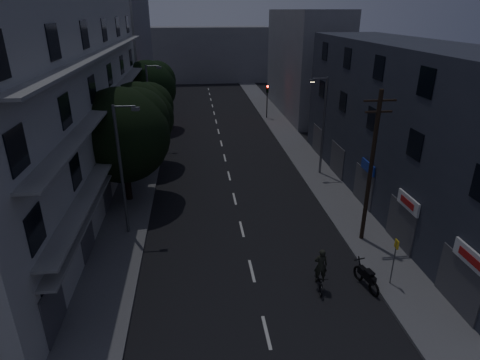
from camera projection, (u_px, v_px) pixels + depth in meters
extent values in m
plane|color=black|center=(224.00, 156.00, 38.50)|extent=(160.00, 160.00, 0.00)
cube|color=#565659|center=(145.00, 158.00, 37.67)|extent=(3.00, 90.00, 0.15)
cube|color=#565659|center=(301.00, 152.00, 39.27)|extent=(3.00, 90.00, 0.15)
cube|color=beige|center=(266.00, 332.00, 17.48)|extent=(0.15, 2.00, 0.01)
cube|color=beige|center=(252.00, 271.00, 21.59)|extent=(0.15, 2.00, 0.01)
cube|color=beige|center=(242.00, 229.00, 25.70)|extent=(0.15, 2.00, 0.01)
cube|color=beige|center=(235.00, 199.00, 29.81)|extent=(0.15, 2.00, 0.01)
cube|color=beige|center=(229.00, 176.00, 33.93)|extent=(0.15, 2.00, 0.01)
cube|color=beige|center=(225.00, 158.00, 38.04)|extent=(0.15, 2.00, 0.01)
cube|color=beige|center=(221.00, 143.00, 42.15)|extent=(0.15, 2.00, 0.01)
cube|color=beige|center=(218.00, 131.00, 46.26)|extent=(0.15, 2.00, 0.01)
cube|color=beige|center=(216.00, 121.00, 50.38)|extent=(0.15, 2.00, 0.01)
cube|color=beige|center=(214.00, 113.00, 54.49)|extent=(0.15, 2.00, 0.01)
cube|color=beige|center=(212.00, 106.00, 58.60)|extent=(0.15, 2.00, 0.01)
cube|color=beige|center=(211.00, 99.00, 62.71)|extent=(0.15, 2.00, 0.01)
cube|color=beige|center=(210.00, 94.00, 66.82)|extent=(0.15, 2.00, 0.01)
cube|color=beige|center=(208.00, 89.00, 70.94)|extent=(0.15, 2.00, 0.01)
cube|color=#ACACA7|center=(60.00, 102.00, 28.08)|extent=(6.00, 36.00, 14.00)
cube|color=black|center=(51.00, 296.00, 16.65)|extent=(0.06, 1.60, 1.60)
cube|color=black|center=(85.00, 225.00, 22.14)|extent=(0.06, 1.60, 1.60)
cube|color=black|center=(106.00, 182.00, 27.62)|extent=(0.06, 1.60, 1.60)
cube|color=black|center=(120.00, 154.00, 33.10)|extent=(0.06, 1.60, 1.60)
cube|color=black|center=(130.00, 133.00, 38.59)|extent=(0.06, 1.60, 1.60)
cube|color=black|center=(137.00, 118.00, 44.07)|extent=(0.06, 1.60, 1.60)
cube|color=black|center=(35.00, 229.00, 15.40)|extent=(0.06, 1.60, 1.60)
cube|color=black|center=(76.00, 171.00, 20.88)|extent=(0.06, 1.60, 1.60)
cube|color=black|center=(99.00, 138.00, 26.37)|extent=(0.06, 1.60, 1.60)
cube|color=black|center=(115.00, 116.00, 31.85)|extent=(0.06, 1.60, 1.60)
cube|color=black|center=(126.00, 100.00, 37.33)|extent=(0.06, 1.60, 1.60)
cube|color=black|center=(134.00, 89.00, 42.81)|extent=(0.06, 1.60, 1.60)
cube|color=black|center=(17.00, 150.00, 14.15)|extent=(0.06, 1.60, 1.60)
cube|color=black|center=(65.00, 111.00, 19.63)|extent=(0.06, 1.60, 1.60)
cube|color=black|center=(92.00, 89.00, 25.11)|extent=(0.06, 1.60, 1.60)
cube|color=black|center=(110.00, 75.00, 30.59)|extent=(0.06, 1.60, 1.60)
cube|color=black|center=(122.00, 65.00, 36.08)|extent=(0.06, 1.60, 1.60)
cube|color=black|center=(131.00, 57.00, 41.56)|extent=(0.06, 1.60, 1.60)
cube|color=black|center=(53.00, 42.00, 18.37)|extent=(0.06, 1.60, 1.60)
cube|color=black|center=(85.00, 35.00, 23.86)|extent=(0.06, 1.60, 1.60)
cube|color=black|center=(104.00, 30.00, 29.34)|extent=(0.06, 1.60, 1.60)
cube|color=black|center=(118.00, 27.00, 34.82)|extent=(0.06, 1.60, 1.60)
cube|color=black|center=(127.00, 24.00, 40.31)|extent=(0.06, 1.60, 1.60)
cube|color=gray|center=(117.00, 141.00, 29.63)|extent=(1.00, 32.40, 0.12)
cube|color=gray|center=(111.00, 98.00, 28.37)|extent=(1.00, 32.40, 0.12)
cube|color=gray|center=(105.00, 51.00, 27.12)|extent=(1.00, 32.40, 0.12)
cube|color=gray|center=(117.00, 153.00, 29.97)|extent=(0.80, 32.40, 0.12)
cube|color=#424247|center=(54.00, 307.00, 16.89)|extent=(0.06, 2.40, 2.40)
cube|color=#424247|center=(87.00, 234.00, 22.37)|extent=(0.06, 2.40, 2.40)
cube|color=#424247|center=(107.00, 190.00, 27.86)|extent=(0.06, 2.40, 2.40)
cube|color=#424247|center=(121.00, 160.00, 33.34)|extent=(0.06, 2.40, 2.40)
cube|color=#424247|center=(130.00, 139.00, 38.82)|extent=(0.06, 2.40, 2.40)
cube|color=#424247|center=(138.00, 123.00, 44.30)|extent=(0.06, 2.40, 2.40)
cube|color=#2A2E39|center=(410.00, 127.00, 27.57)|extent=(6.00, 28.00, 11.00)
cube|color=black|center=(415.00, 145.00, 21.45)|extent=(0.06, 1.40, 1.50)
cube|color=black|center=(372.00, 119.00, 26.48)|extent=(0.06, 1.40, 1.50)
cube|color=black|center=(343.00, 102.00, 31.50)|extent=(0.06, 1.40, 1.50)
cube|color=black|center=(322.00, 89.00, 36.53)|extent=(0.06, 1.40, 1.50)
cube|color=black|center=(426.00, 82.00, 20.16)|extent=(0.06, 1.40, 1.50)
cube|color=black|center=(379.00, 68.00, 25.18)|extent=(0.06, 1.40, 1.50)
cube|color=black|center=(347.00, 58.00, 30.21)|extent=(0.06, 1.40, 1.50)
cube|color=black|center=(325.00, 51.00, 35.23)|extent=(0.06, 1.40, 1.50)
cube|color=#424247|center=(458.00, 284.00, 18.34)|extent=(0.06, 3.00, 2.60)
cube|color=#424247|center=(400.00, 225.00, 23.37)|extent=(0.06, 3.00, 2.60)
cube|color=#424247|center=(363.00, 187.00, 28.40)|extent=(0.06, 3.00, 2.60)
cube|color=#424247|center=(337.00, 160.00, 33.42)|extent=(0.06, 3.00, 2.60)
cube|color=#424247|center=(318.00, 140.00, 38.45)|extent=(0.06, 3.00, 2.60)
cube|color=silver|center=(472.00, 259.00, 17.21)|extent=(0.12, 2.40, 0.80)
cube|color=#B21414|center=(471.00, 259.00, 17.20)|extent=(0.02, 1.60, 0.36)
cube|color=silver|center=(408.00, 203.00, 22.24)|extent=(0.12, 2.20, 0.80)
cube|color=#B21414|center=(407.00, 203.00, 22.23)|extent=(0.02, 1.40, 0.36)
cube|color=navy|center=(368.00, 167.00, 27.26)|extent=(0.12, 2.00, 0.70)
cube|color=slate|center=(123.00, 49.00, 55.10)|extent=(6.00, 20.00, 16.00)
cube|color=slate|center=(304.00, 63.00, 52.76)|extent=(6.00, 20.00, 13.00)
cube|color=slate|center=(205.00, 54.00, 77.66)|extent=(24.00, 8.00, 10.00)
cylinder|color=black|center=(126.00, 171.00, 28.64)|extent=(0.44, 0.44, 4.39)
sphere|color=black|center=(122.00, 135.00, 27.60)|extent=(6.59, 6.59, 6.59)
sphere|color=black|center=(137.00, 120.00, 28.14)|extent=(4.61, 4.61, 4.61)
sphere|color=black|center=(107.00, 132.00, 26.72)|extent=(4.28, 4.28, 4.28)
cylinder|color=black|center=(141.00, 144.00, 34.96)|extent=(0.44, 0.44, 3.97)
sphere|color=black|center=(139.00, 118.00, 34.02)|extent=(5.98, 5.98, 5.98)
sphere|color=black|center=(149.00, 107.00, 34.51)|extent=(4.19, 4.19, 4.19)
sphere|color=black|center=(128.00, 114.00, 33.22)|extent=(3.89, 3.89, 3.89)
cylinder|color=black|center=(150.00, 110.00, 46.24)|extent=(0.44, 0.44, 4.18)
sphere|color=black|center=(148.00, 89.00, 45.26)|extent=(6.25, 6.25, 6.25)
sphere|color=black|center=(157.00, 80.00, 45.76)|extent=(4.37, 4.37, 4.37)
sphere|color=black|center=(140.00, 85.00, 44.42)|extent=(4.06, 4.06, 4.06)
cylinder|color=black|center=(267.00, 105.00, 51.05)|extent=(0.12, 0.12, 3.20)
cube|color=black|center=(267.00, 89.00, 50.25)|extent=(0.28, 0.22, 0.90)
sphere|color=#FF0C05|center=(268.00, 86.00, 49.98)|extent=(0.22, 0.22, 0.22)
sphere|color=#3F330C|center=(268.00, 89.00, 50.10)|extent=(0.22, 0.22, 0.22)
sphere|color=black|center=(268.00, 91.00, 50.21)|extent=(0.22, 0.22, 0.22)
cylinder|color=black|center=(162.00, 106.00, 50.40)|extent=(0.12, 0.12, 3.20)
cube|color=black|center=(161.00, 90.00, 49.60)|extent=(0.28, 0.22, 0.90)
sphere|color=#FF0C05|center=(161.00, 88.00, 49.33)|extent=(0.22, 0.22, 0.22)
sphere|color=#3F330C|center=(161.00, 90.00, 49.45)|extent=(0.22, 0.22, 0.22)
sphere|color=black|center=(161.00, 92.00, 49.57)|extent=(0.22, 0.22, 0.22)
cylinder|color=#525659|center=(121.00, 172.00, 23.59)|extent=(0.18, 0.18, 8.00)
cylinder|color=#525659|center=(124.00, 106.00, 22.12)|extent=(1.20, 0.10, 0.10)
cube|color=#525659|center=(136.00, 109.00, 22.24)|extent=(0.45, 0.25, 0.18)
cube|color=#4C4C4C|center=(136.00, 111.00, 22.28)|extent=(0.35, 0.18, 0.04)
cylinder|color=slate|center=(323.00, 127.00, 32.66)|extent=(0.18, 0.18, 8.00)
cylinder|color=slate|center=(320.00, 78.00, 31.06)|extent=(1.20, 0.10, 0.10)
cube|color=slate|center=(312.00, 81.00, 31.06)|extent=(0.45, 0.25, 0.18)
cube|color=#FFD88C|center=(312.00, 82.00, 31.10)|extent=(0.35, 0.18, 0.04)
cylinder|color=slate|center=(149.00, 107.00, 39.42)|extent=(0.18, 0.18, 8.00)
cylinder|color=slate|center=(152.00, 66.00, 37.95)|extent=(1.20, 0.10, 0.10)
cube|color=slate|center=(159.00, 67.00, 38.07)|extent=(0.45, 0.25, 0.18)
cube|color=#4C4C4C|center=(159.00, 69.00, 38.11)|extent=(0.35, 0.18, 0.04)
cylinder|color=black|center=(371.00, 169.00, 22.66)|extent=(0.24, 0.24, 9.00)
cube|color=black|center=(380.00, 101.00, 21.13)|extent=(1.80, 0.10, 0.10)
cube|color=black|center=(379.00, 112.00, 21.36)|extent=(1.50, 0.10, 0.10)
cylinder|color=#595B60|center=(393.00, 262.00, 19.91)|extent=(0.06, 0.06, 2.50)
cube|color=yellow|center=(397.00, 244.00, 19.50)|extent=(0.05, 0.35, 0.45)
torus|color=black|center=(374.00, 289.00, 19.67)|extent=(0.28, 0.80, 0.79)
torus|color=black|center=(358.00, 273.00, 20.84)|extent=(0.28, 0.80, 0.79)
cube|color=black|center=(367.00, 275.00, 20.12)|extent=(0.52, 1.26, 0.39)
cube|color=black|center=(369.00, 272.00, 19.86)|extent=(0.43, 0.56, 0.11)
cylinder|color=black|center=(360.00, 266.00, 20.59)|extent=(0.16, 0.49, 0.94)
cube|color=black|center=(360.00, 259.00, 20.56)|extent=(0.61, 0.17, 0.04)
imported|color=black|center=(319.00, 281.00, 20.05)|extent=(0.85, 1.88, 0.95)
imported|color=black|center=(321.00, 265.00, 19.70)|extent=(0.71, 0.52, 1.82)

